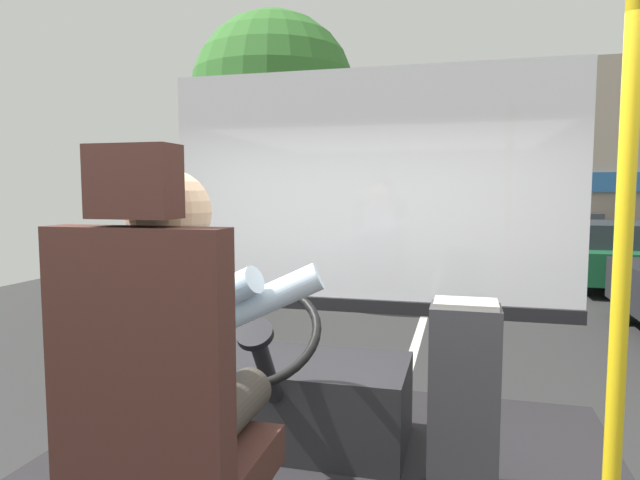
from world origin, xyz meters
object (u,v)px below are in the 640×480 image
Objects in this scene: steering_console at (293,397)px; fare_box at (463,399)px; parked_car_green at (611,253)px; parked_car_charcoal at (570,233)px; handrail_pole at (621,288)px; bus_driver at (182,343)px; driver_seat at (163,429)px.

fare_box is (0.80, -0.28, 0.17)m from steering_console.
parked_car_green reaches higher than parked_car_charcoal.
fare_box is (-0.37, 0.67, -0.58)m from handrail_pole.
bus_driver is 0.73× the size of steering_console.
handrail_pole is at bearing -99.62° from parked_car_charcoal.
bus_driver is 0.41× the size of handrail_pole.
bus_driver is 1.18m from fare_box.
driver_seat is 1.65× the size of bus_driver.
parked_car_charcoal is at bearing 76.85° from driver_seat.
steering_console reaches higher than fare_box.
handrail_pole is 2.47× the size of fare_box.
steering_console is at bearing -110.31° from parked_car_green.
handrail_pole is 0.96m from fare_box.
bus_driver reaches higher than parked_car_charcoal.
parked_car_green is at bearing 71.39° from bus_driver.
bus_driver reaches higher than steering_console.
fare_box is at bearing -106.05° from parked_car_green.
handrail_pole is (1.17, 0.23, 0.40)m from driver_seat.
driver_seat is 1.22m from steering_console.
parked_car_charcoal is (3.32, 16.72, -0.54)m from fare_box.
driver_seat is at bearing -108.44° from parked_car_green.
driver_seat is 1.21× the size of steering_console.
driver_seat reaches higher than parked_car_charcoal.
bus_driver is at bearing -108.61° from parked_car_green.
parked_car_green is (3.94, 10.64, -0.36)m from steering_console.
driver_seat is at bearing -90.00° from steering_console.
bus_driver is (0.00, 0.11, 0.21)m from driver_seat.
parked_car_charcoal is at bearing 75.94° from steering_console.
steering_console is 0.56× the size of handrail_pole.
driver_seat is 1.21m from fare_box.
driver_seat is 0.24m from bus_driver.
bus_driver reaches higher than fare_box.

